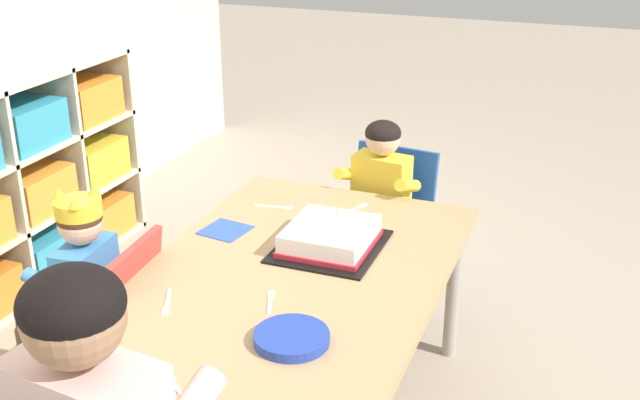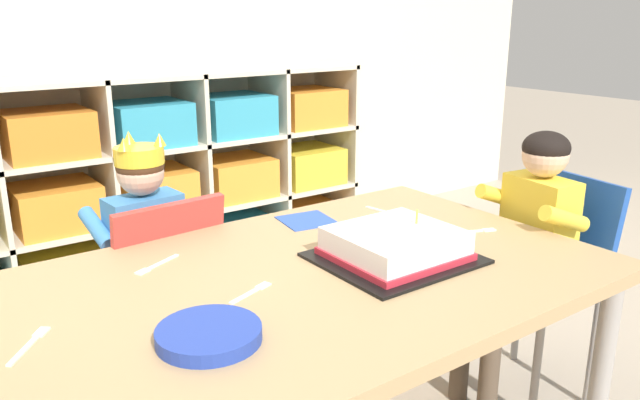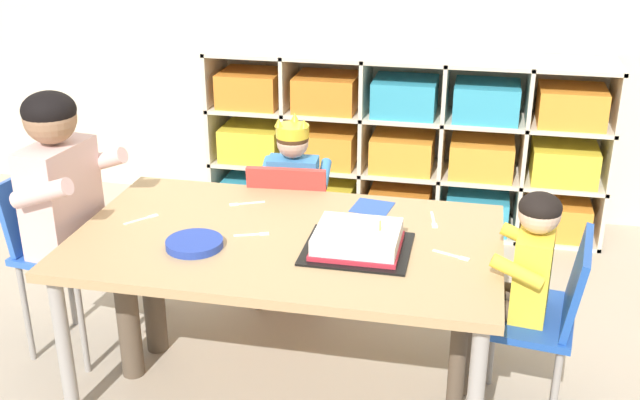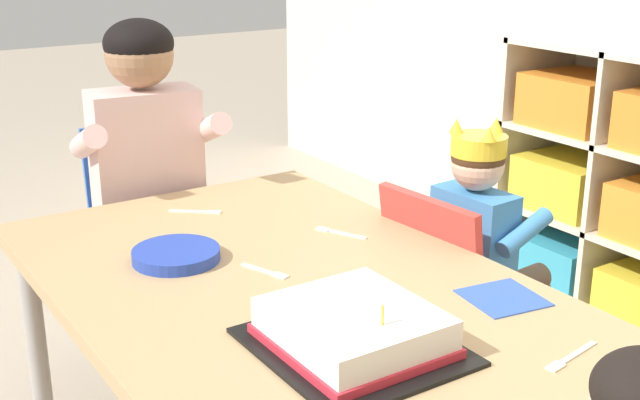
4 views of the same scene
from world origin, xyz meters
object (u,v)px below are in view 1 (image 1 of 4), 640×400
at_px(classroom_chair_blue, 112,322).
at_px(guest_at_table_side, 376,200).
at_px(birthday_cake_on_tray, 330,238).
at_px(fork_at_table_front_edge, 167,303).
at_px(fork_beside_plate_stack, 175,386).
at_px(classroom_chair_guest_side, 386,217).
at_px(fork_by_napkin, 270,300).
at_px(paper_plate_stack, 292,338).
at_px(child_with_crown, 75,282).
at_px(fork_scattered_mid_table, 356,209).
at_px(fork_near_cake_tray, 276,207).
at_px(activity_table, 283,297).

height_order(classroom_chair_blue, guest_at_table_side, guest_at_table_side).
height_order(birthday_cake_on_tray, fork_at_table_front_edge, birthday_cake_on_tray).
distance_m(guest_at_table_side, fork_beside_plate_stack, 1.34).
distance_m(classroom_chair_guest_side, fork_by_napkin, 1.02).
bearing_deg(paper_plate_stack, classroom_chair_blue, 76.32).
bearing_deg(paper_plate_stack, fork_at_table_front_edge, 82.19).
xyz_separation_m(child_with_crown, classroom_chair_guest_side, (1.02, -0.70, -0.10)).
bearing_deg(classroom_chair_blue, paper_plate_stack, 71.87).
bearing_deg(fork_by_napkin, fork_scattered_mid_table, 158.22).
bearing_deg(paper_plate_stack, fork_by_napkin, 38.56).
distance_m(guest_at_table_side, birthday_cake_on_tray, 0.53).
relative_size(child_with_crown, paper_plate_stack, 4.32).
height_order(birthday_cake_on_tray, fork_scattered_mid_table, birthday_cake_on_tray).
xyz_separation_m(child_with_crown, guest_at_table_side, (0.92, -0.69, 0.02)).
xyz_separation_m(birthday_cake_on_tray, fork_at_table_front_edge, (-0.49, 0.30, -0.03)).
bearing_deg(guest_at_table_side, fork_near_cake_tray, -126.24).
distance_m(activity_table, guest_at_table_side, 0.79).
xyz_separation_m(classroom_chair_blue, fork_at_table_front_edge, (-0.11, -0.28, 0.19)).
relative_size(fork_at_table_front_edge, fork_beside_plate_stack, 1.13).
distance_m(classroom_chair_guest_side, guest_at_table_side, 0.15).
bearing_deg(fork_scattered_mid_table, birthday_cake_on_tray, 24.93).
bearing_deg(fork_near_cake_tray, child_with_crown, 47.49).
xyz_separation_m(fork_near_cake_tray, fork_by_napkin, (-0.61, -0.25, 0.00)).
relative_size(child_with_crown, fork_scattered_mid_table, 6.61).
bearing_deg(fork_at_table_front_edge, guest_at_table_side, -41.44).
bearing_deg(activity_table, fork_scattered_mid_table, -3.20).
relative_size(activity_table, classroom_chair_blue, 2.20).
xyz_separation_m(activity_table, paper_plate_stack, (-0.28, -0.15, 0.06)).
xyz_separation_m(child_with_crown, fork_beside_plate_stack, (-0.43, -0.61, 0.06)).
bearing_deg(fork_near_cake_tray, guest_at_table_side, -143.41).
height_order(paper_plate_stack, fork_near_cake_tray, paper_plate_stack).
bearing_deg(child_with_crown, guest_at_table_side, 138.75).
distance_m(activity_table, fork_scattered_mid_table, 0.59).
distance_m(paper_plate_stack, fork_at_table_front_edge, 0.40).
bearing_deg(birthday_cake_on_tray, fork_beside_plate_stack, 174.05).
distance_m(child_with_crown, fork_at_table_front_edge, 0.41).
distance_m(fork_at_table_front_edge, fork_scattered_mid_table, 0.86).
distance_m(fork_near_cake_tray, fork_by_napkin, 0.66).
xyz_separation_m(guest_at_table_side, fork_scattered_mid_table, (-0.21, 0.01, 0.05)).
height_order(classroom_chair_blue, classroom_chair_guest_side, classroom_chair_guest_side).
bearing_deg(birthday_cake_on_tray, fork_scattered_mid_table, 3.50).
xyz_separation_m(activity_table, fork_by_napkin, (-0.11, -0.01, 0.05)).
xyz_separation_m(classroom_chair_guest_side, guest_at_table_side, (-0.10, 0.01, 0.11)).
bearing_deg(paper_plate_stack, classroom_chair_guest_side, 4.43).
xyz_separation_m(guest_at_table_side, fork_beside_plate_stack, (-1.34, 0.08, 0.05)).
distance_m(classroom_chair_guest_side, fork_near_cake_tray, 0.52).
distance_m(child_with_crown, guest_at_table_side, 1.14).
relative_size(guest_at_table_side, fork_scattered_mid_table, 6.62).
height_order(child_with_crown, fork_near_cake_tray, child_with_crown).
distance_m(fork_near_cake_tray, fork_beside_plate_stack, 1.07).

